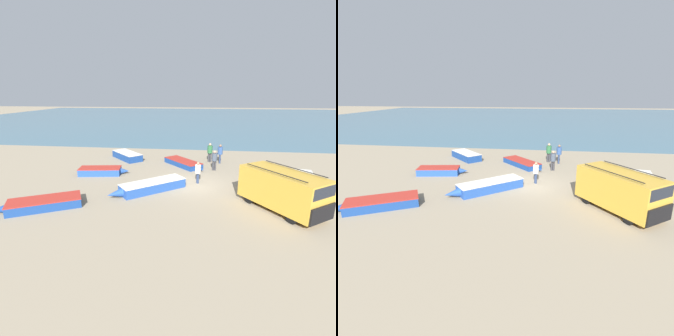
{
  "view_description": "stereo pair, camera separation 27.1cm",
  "coord_description": "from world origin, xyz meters",
  "views": [
    {
      "loc": [
        0.41,
        -17.92,
        6.44
      ],
      "look_at": [
        -1.92,
        0.71,
        1.0
      ],
      "focal_mm": 28.0,
      "sensor_mm": 36.0,
      "label": 1
    },
    {
      "loc": [
        0.67,
        -17.88,
        6.44
      ],
      "look_at": [
        -1.92,
        0.71,
        1.0
      ],
      "focal_mm": 28.0,
      "sensor_mm": 36.0,
      "label": 2
    }
  ],
  "objects": [
    {
      "name": "ground_plane",
      "position": [
        0.0,
        0.0,
        0.0
      ],
      "size": [
        200.0,
        200.0,
        0.0
      ],
      "primitive_type": "plane",
      "color": "gray"
    },
    {
      "name": "sea_water",
      "position": [
        0.0,
        52.0,
        0.0
      ],
      "size": [
        120.0,
        80.0,
        0.01
      ],
      "primitive_type": "cube",
      "color": "#477084",
      "rests_on": "ground_plane"
    },
    {
      "name": "parked_van",
      "position": [
        5.06,
        -3.49,
        1.22
      ],
      "size": [
        4.42,
        5.08,
        2.35
      ],
      "rotation": [
        0.0,
        0.0,
        5.33
      ],
      "color": "gold",
      "rests_on": "ground_plane"
    },
    {
      "name": "fishing_rowboat_0",
      "position": [
        8.06,
        1.01,
        0.33
      ],
      "size": [
        1.83,
        4.16,
        0.66
      ],
      "rotation": [
        0.0,
        0.0,
        4.52
      ],
      "color": "#2D66AD",
      "rests_on": "ground_plane"
    },
    {
      "name": "fishing_rowboat_1",
      "position": [
        -7.47,
        1.63,
        0.29
      ],
      "size": [
        4.1,
        1.89,
        0.57
      ],
      "rotation": [
        0.0,
        0.0,
        0.15
      ],
      "color": "#234CA3",
      "rests_on": "ground_plane"
    },
    {
      "name": "fishing_rowboat_2",
      "position": [
        -1.01,
        5.03,
        0.25
      ],
      "size": [
        3.9,
        4.23,
        0.49
      ],
      "rotation": [
        0.0,
        0.0,
        5.44
      ],
      "color": "navy",
      "rests_on": "ground_plane"
    },
    {
      "name": "fishing_rowboat_3",
      "position": [
        -2.85,
        -1.56,
        0.33
      ],
      "size": [
        4.88,
        4.25,
        0.65
      ],
      "rotation": [
        0.0,
        0.0,
        3.83
      ],
      "color": "#234CA3",
      "rests_on": "ground_plane"
    },
    {
      "name": "fishing_rowboat_4",
      "position": [
        -6.93,
        6.99,
        0.34
      ],
      "size": [
        3.87,
        4.01,
        0.69
      ],
      "rotation": [
        0.0,
        0.0,
        2.33
      ],
      "color": "navy",
      "rests_on": "ground_plane"
    },
    {
      "name": "fishing_rowboat_5",
      "position": [
        -8.51,
        -5.02,
        0.27
      ],
      "size": [
        4.72,
        3.24,
        0.55
      ],
      "rotation": [
        0.0,
        0.0,
        3.63
      ],
      "color": "navy",
      "rests_on": "ground_plane"
    },
    {
      "name": "fisherman_0",
      "position": [
        2.28,
        6.37,
        1.07
      ],
      "size": [
        0.47,
        0.47,
        1.79
      ],
      "rotation": [
        0.0,
        0.0,
        3.16
      ],
      "color": "navy",
      "rests_on": "ground_plane"
    },
    {
      "name": "fisherman_1",
      "position": [
        1.65,
        3.93,
        1.03
      ],
      "size": [
        0.45,
        0.45,
        1.72
      ],
      "rotation": [
        0.0,
        0.0,
        1.67
      ],
      "color": "#38383D",
      "rests_on": "ground_plane"
    },
    {
      "name": "fisherman_2",
      "position": [
        0.31,
        0.46,
        0.95
      ],
      "size": [
        0.42,
        0.42,
        1.59
      ],
      "rotation": [
        0.0,
        0.0,
        3.46
      ],
      "color": "navy",
      "rests_on": "ground_plane"
    },
    {
      "name": "fisherman_3",
      "position": [
        1.34,
        6.73,
        1.09
      ],
      "size": [
        0.48,
        0.48,
        1.82
      ],
      "rotation": [
        0.0,
        0.0,
        4.46
      ],
      "color": "#38383D",
      "rests_on": "ground_plane"
    }
  ]
}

